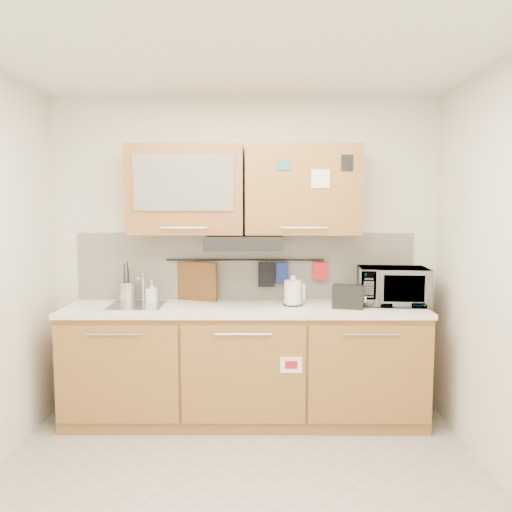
{
  "coord_description": "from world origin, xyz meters",
  "views": [
    {
      "loc": [
        0.11,
        -2.67,
        1.7
      ],
      "look_at": [
        0.09,
        1.05,
        1.33
      ],
      "focal_mm": 35.0,
      "sensor_mm": 36.0,
      "label": 1
    }
  ],
  "objects": [
    {
      "name": "kettle",
      "position": [
        0.38,
        1.23,
        1.01
      ],
      "size": [
        0.17,
        0.15,
        0.24
      ],
      "rotation": [
        0.0,
        0.0,
        0.07
      ],
      "color": "white",
      "rests_on": "countertop"
    },
    {
      "name": "base_cabinet",
      "position": [
        0.0,
        1.19,
        0.41
      ],
      "size": [
        2.8,
        0.64,
        0.88
      ],
      "color": "olive",
      "rests_on": "floor"
    },
    {
      "name": "soap_bottle",
      "position": [
        -0.75,
        1.31,
        1.01
      ],
      "size": [
        0.08,
        0.09,
        0.18
      ],
      "primitive_type": "imported",
      "rotation": [
        0.0,
        0.0,
        -0.01
      ],
      "color": "#999999",
      "rests_on": "countertop"
    },
    {
      "name": "utensil_crock",
      "position": [
        -0.96,
        1.36,
        1.01
      ],
      "size": [
        0.17,
        0.17,
        0.33
      ],
      "rotation": [
        0.0,
        0.0,
        0.36
      ],
      "color": "#AFAFB3",
      "rests_on": "countertop"
    },
    {
      "name": "pot_holder",
      "position": [
        0.62,
        1.44,
        1.17
      ],
      "size": [
        0.11,
        0.02,
        0.14
      ],
      "primitive_type": "cube",
      "rotation": [
        0.0,
        0.0,
        -0.01
      ],
      "color": "red",
      "rests_on": "utensil_rail"
    },
    {
      "name": "backsplash",
      "position": [
        0.0,
        1.49,
        1.2
      ],
      "size": [
        2.8,
        0.02,
        0.56
      ],
      "primitive_type": "cube",
      "color": "silver",
      "rests_on": "countertop"
    },
    {
      "name": "ceiling",
      "position": [
        0.0,
        0.0,
        2.6
      ],
      "size": [
        3.2,
        3.2,
        0.0
      ],
      "primitive_type": "plane",
      "rotation": [
        3.14,
        0.0,
        0.0
      ],
      "color": "white",
      "rests_on": "wall_back"
    },
    {
      "name": "range_hood",
      "position": [
        0.0,
        1.25,
        1.42
      ],
      "size": [
        0.6,
        0.46,
        0.1
      ],
      "primitive_type": "cube",
      "color": "black",
      "rests_on": "upper_cabinets"
    },
    {
      "name": "oven_mitt",
      "position": [
        0.31,
        1.44,
        1.15
      ],
      "size": [
        0.11,
        0.06,
        0.18
      ],
      "primitive_type": "cube",
      "rotation": [
        0.0,
        0.0,
        0.33
      ],
      "color": "navy",
      "rests_on": "utensil_rail"
    },
    {
      "name": "microwave",
      "position": [
        1.18,
        1.28,
        1.07
      ],
      "size": [
        0.57,
        0.41,
        0.3
      ],
      "primitive_type": "imported",
      "rotation": [
        0.0,
        0.0,
        -0.09
      ],
      "color": "#999999",
      "rests_on": "countertop"
    },
    {
      "name": "wall_back",
      "position": [
        0.0,
        1.5,
        1.3
      ],
      "size": [
        3.2,
        0.0,
        3.2
      ],
      "primitive_type": "plane",
      "rotation": [
        1.57,
        0.0,
        0.0
      ],
      "color": "silver",
      "rests_on": "ground"
    },
    {
      "name": "floor",
      "position": [
        0.0,
        0.0,
        0.0
      ],
      "size": [
        3.2,
        3.2,
        0.0
      ],
      "primitive_type": "plane",
      "color": "#9E9993",
      "rests_on": "ground"
    },
    {
      "name": "cutting_board",
      "position": [
        -0.41,
        1.44,
        1.01
      ],
      "size": [
        0.36,
        0.15,
        0.46
      ],
      "primitive_type": "cube",
      "rotation": [
        0.0,
        0.0,
        -0.34
      ],
      "color": "brown",
      "rests_on": "utensil_rail"
    },
    {
      "name": "utensil_rail",
      "position": [
        0.0,
        1.45,
        1.26
      ],
      "size": [
        1.3,
        0.02,
        0.02
      ],
      "primitive_type": "cylinder",
      "rotation": [
        0.0,
        1.57,
        0.0
      ],
      "color": "black",
      "rests_on": "backsplash"
    },
    {
      "name": "dark_pouch",
      "position": [
        0.18,
        1.44,
        1.14
      ],
      "size": [
        0.13,
        0.05,
        0.2
      ],
      "primitive_type": "cube",
      "rotation": [
        0.0,
        0.0,
        0.1
      ],
      "color": "black",
      "rests_on": "utensil_rail"
    },
    {
      "name": "countertop",
      "position": [
        0.0,
        1.19,
        0.9
      ],
      "size": [
        2.82,
        0.62,
        0.04
      ],
      "primitive_type": "cube",
      "color": "white",
      "rests_on": "base_cabinet"
    },
    {
      "name": "sink",
      "position": [
        -0.85,
        1.21,
        0.92
      ],
      "size": [
        0.42,
        0.4,
        0.26
      ],
      "color": "silver",
      "rests_on": "countertop"
    },
    {
      "name": "upper_cabinets",
      "position": [
        -0.0,
        1.32,
        1.83
      ],
      "size": [
        1.82,
        0.37,
        0.7
      ],
      "color": "olive",
      "rests_on": "wall_back"
    },
    {
      "name": "toaster",
      "position": [
        0.8,
        1.13,
        1.01
      ],
      "size": [
        0.26,
        0.19,
        0.18
      ],
      "rotation": [
        0.0,
        0.0,
        -0.25
      ],
      "color": "black",
      "rests_on": "countertop"
    }
  ]
}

